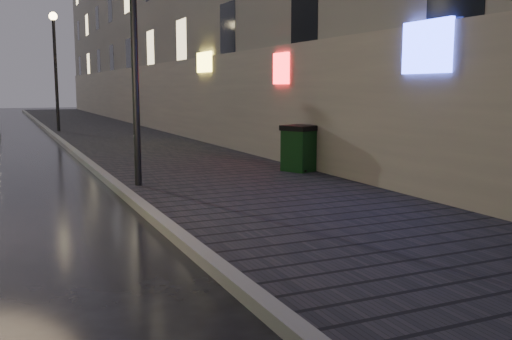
{
  "coord_description": "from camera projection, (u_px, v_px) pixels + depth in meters",
  "views": [
    {
      "loc": [
        -0.69,
        -5.36,
        2.1
      ],
      "look_at": [
        2.9,
        2.54,
        0.85
      ],
      "focal_mm": 40.0,
      "sensor_mm": 36.0,
      "label": 1
    }
  ],
  "objects": [
    {
      "name": "building_near",
      "position": [
        152.0,
        3.0,
        29.91
      ],
      "size": [
        1.8,
        50.0,
        13.0
      ],
      "primitive_type": "cube",
      "color": "#605B54",
      "rests_on": "ground"
    },
    {
      "name": "trash_bin",
      "position": [
        300.0,
        148.0,
        13.46
      ],
      "size": [
        0.93,
        0.93,
        1.08
      ],
      "rotation": [
        0.0,
        0.0,
        0.41
      ],
      "color": "black",
      "rests_on": "sidewalk"
    },
    {
      "name": "curb",
      "position": [
        53.0,
        135.0,
        24.94
      ],
      "size": [
        0.2,
        58.0,
        0.15
      ],
      "primitive_type": "cube",
      "color": "slate",
      "rests_on": "ground"
    },
    {
      "name": "ground",
      "position": [
        89.0,
        311.0,
        5.41
      ],
      "size": [
        120.0,
        120.0,
        0.0
      ],
      "primitive_type": "plane",
      "color": "black",
      "rests_on": "ground"
    },
    {
      "name": "lamp_far",
      "position": [
        55.0,
        57.0,
        25.49
      ],
      "size": [
        0.36,
        0.36,
        5.28
      ],
      "color": "black",
      "rests_on": "sidewalk"
    },
    {
      "name": "sidewalk",
      "position": [
        108.0,
        133.0,
        25.92
      ],
      "size": [
        4.6,
        58.0,
        0.15
      ],
      "primitive_type": "cube",
      "color": "black",
      "rests_on": "ground"
    },
    {
      "name": "lamp_near",
      "position": [
        133.0,
        16.0,
        11.07
      ],
      "size": [
        0.36,
        0.36,
        5.28
      ],
      "color": "black",
      "rests_on": "sidewalk"
    }
  ]
}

